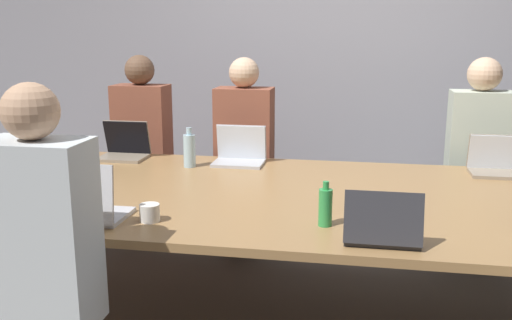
% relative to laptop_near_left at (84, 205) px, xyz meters
% --- Properties ---
extents(curtain_wall, '(12.00, 0.06, 2.80)m').
position_rel_laptop_near_left_xyz_m(curtain_wall, '(0.92, 2.49, 0.58)').
color(curtain_wall, '#9999A3').
rests_on(curtain_wall, ground_plane).
extents(conference_table, '(4.10, 1.62, 0.74)m').
position_rel_laptop_near_left_xyz_m(conference_table, '(0.92, 0.62, -0.12)').
color(conference_table, '#9E7547').
rests_on(conference_table, ground_plane).
extents(laptop_near_left, '(0.34, 0.28, 0.28)m').
position_rel_laptop_near_left_xyz_m(laptop_near_left, '(0.00, 0.00, 0.00)').
color(laptop_near_left, silver).
rests_on(laptop_near_left, conference_table).
extents(person_near_left, '(0.40, 0.24, 1.40)m').
position_rel_laptop_near_left_xyz_m(person_near_left, '(0.02, -0.39, -0.14)').
color(person_near_left, '#2D2D38').
rests_on(person_near_left, ground_plane).
extents(cup_near_left, '(0.09, 0.09, 0.08)m').
position_rel_laptop_near_left_xyz_m(cup_near_left, '(0.29, 0.06, -0.04)').
color(cup_near_left, white).
rests_on(cup_near_left, conference_table).
extents(laptop_far_right, '(0.36, 0.23, 0.23)m').
position_rel_laptop_near_left_xyz_m(laptop_far_right, '(2.04, 1.26, -0.01)').
color(laptop_far_right, gray).
rests_on(laptop_far_right, conference_table).
extents(person_far_right, '(0.40, 0.24, 1.41)m').
position_rel_laptop_near_left_xyz_m(person_far_right, '(2.00, 1.71, -0.13)').
color(person_far_right, '#2D2D38').
rests_on(person_far_right, ground_plane).
extents(laptop_far_left, '(0.31, 0.25, 0.25)m').
position_rel_laptop_near_left_xyz_m(laptop_far_left, '(-0.35, 1.27, -0.01)').
color(laptop_far_left, gray).
rests_on(laptop_far_left, conference_table).
extents(person_far_left, '(0.40, 0.24, 1.40)m').
position_rel_laptop_near_left_xyz_m(person_far_left, '(-0.39, 1.72, -0.13)').
color(person_far_left, '#2D2D38').
rests_on(person_far_left, ground_plane).
extents(laptop_far_midleft, '(0.33, 0.24, 0.24)m').
position_rel_laptop_near_left_xyz_m(laptop_far_midleft, '(0.45, 1.26, -0.01)').
color(laptop_far_midleft, '#B7B7BC').
rests_on(laptop_far_midleft, conference_table).
extents(person_far_midleft, '(0.40, 0.24, 1.40)m').
position_rel_laptop_near_left_xyz_m(person_far_midleft, '(0.40, 1.64, -0.14)').
color(person_far_midleft, '#2D2D38').
rests_on(person_far_midleft, ground_plane).
extents(bottle_far_midleft, '(0.08, 0.08, 0.25)m').
position_rel_laptop_near_left_xyz_m(bottle_far_midleft, '(0.16, 1.10, 0.03)').
color(bottle_far_midleft, '#ADD1E0').
rests_on(bottle_far_midleft, conference_table).
extents(laptop_near_midright, '(0.31, 0.22, 0.23)m').
position_rel_laptop_near_left_xyz_m(laptop_near_midright, '(1.31, -0.04, -0.01)').
color(laptop_near_midright, '#333338').
rests_on(laptop_near_midright, conference_table).
extents(bottle_near_midright, '(0.06, 0.06, 0.20)m').
position_rel_laptop_near_left_xyz_m(bottle_near_midright, '(1.07, 0.14, 0.01)').
color(bottle_near_midright, green).
rests_on(bottle_near_midright, conference_table).
extents(stapler, '(0.09, 0.16, 0.05)m').
position_rel_laptop_near_left_xyz_m(stapler, '(1.41, 0.48, -0.06)').
color(stapler, black).
rests_on(stapler, conference_table).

